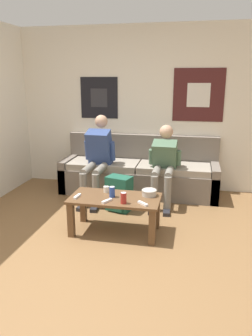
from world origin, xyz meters
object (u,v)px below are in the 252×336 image
person_seated_adult (97,155)px  game_controller_far_center (143,204)px  game_controller_near_right (107,201)px  game_controller_near_left (77,196)px  ceramic_bowl (149,192)px  couch (139,174)px  drink_can_blue (112,192)px  person_seated_teen (164,162)px  coffee_table (115,204)px  drink_can_red (124,198)px  backpack (119,194)px  pillar_candle (106,189)px

person_seated_adult → game_controller_far_center: 1.53m
game_controller_near_right → game_controller_near_left: bearing=169.1°
game_controller_near_left → game_controller_near_right: (0.37, -0.07, 0.00)m
ceramic_bowl → couch: bearing=104.5°
drink_can_blue → game_controller_far_center: size_ratio=0.95×
person_seated_teen → game_controller_near_left: (-0.88, -1.17, -0.16)m
coffee_table → person_seated_adult: size_ratio=0.85×
game_controller_near_left → ceramic_bowl: bearing=15.6°
person_seated_adult → drink_can_red: bearing=-61.8°
drink_can_red → game_controller_near_right: size_ratio=0.86×
ceramic_bowl → person_seated_adult: bearing=133.8°
person_seated_adult → coffee_table: bearing=-63.9°
person_seated_teen → drink_can_red: size_ratio=8.90×
backpack → game_controller_far_center: bearing=-60.6°
person_seated_teen → ceramic_bowl: person_seated_teen is taller
ceramic_bowl → pillar_candle: (-0.52, 0.01, -0.00)m
game_controller_near_left → game_controller_near_right: same height
person_seated_teen → game_controller_far_center: 1.25m
ceramic_bowl → person_seated_teen: bearing=85.4°
couch → person_seated_adult: size_ratio=1.98×
game_controller_far_center → game_controller_near_left: bearing=175.1°
person_seated_teen → game_controller_near_right: bearing=-112.2°
coffee_table → ceramic_bowl: (0.38, 0.13, 0.13)m
person_seated_teen → drink_can_blue: (-0.49, -1.07, -0.11)m
backpack → person_seated_adult: bearing=134.7°
game_controller_near_left → couch: bearing=73.3°
person_seated_adult → game_controller_near_left: person_seated_adult is taller
person_seated_adult → game_controller_near_right: 1.34m
pillar_candle → couch: bearing=82.2°
coffee_table → person_seated_teen: size_ratio=0.94×
game_controller_near_right → game_controller_far_center: (0.40, 0.00, 0.00)m
ceramic_bowl → drink_can_blue: drink_can_blue is taller
pillar_candle → game_controller_near_left: pillar_candle is taller
ceramic_bowl → game_controller_far_center: (-0.03, -0.29, -0.03)m
coffee_table → game_controller_far_center: (0.35, -0.16, 0.10)m
backpack → game_controller_near_left: size_ratio=3.26×
game_controller_near_left → drink_can_red: bearing=-7.5°
drink_can_red → person_seated_adult: bearing=118.2°
coffee_table → game_controller_near_right: bearing=-107.6°
ceramic_bowl → drink_can_red: size_ratio=1.42×
backpack → ceramic_bowl: bearing=-46.9°
game_controller_near_left → game_controller_far_center: size_ratio=1.13×
person_seated_teen → game_controller_near_left: 1.47m
backpack → game_controller_near_right: 0.84m
couch → backpack: bearing=-100.4°
ceramic_bowl → game_controller_near_left: size_ratio=1.20×
person_seated_adult → game_controller_near_left: 1.19m
person_seated_adult → backpack: (0.42, -0.42, -0.43)m
backpack → game_controller_near_left: bearing=-113.0°
person_seated_teen → coffee_table: bearing=-112.8°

